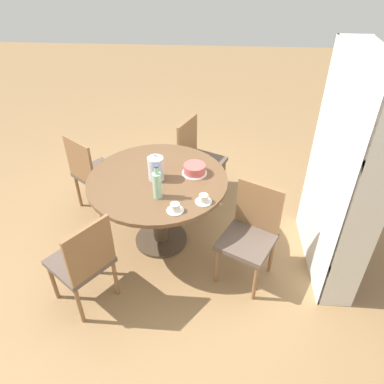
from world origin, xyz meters
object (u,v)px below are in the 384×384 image
bookshelf (340,180)px  cake_main (195,169)px  chair_d (250,233)px  chair_c (84,261)px  chair_a (198,157)px  coffee_pot (156,167)px  cup_b (204,199)px  chair_b (93,172)px  cup_a (175,208)px  water_bottle (157,185)px

bookshelf → cake_main: bookshelf is taller
chair_d → cake_main: chair_d is taller
chair_c → bookshelf: bookshelf is taller
chair_a → chair_c: (1.59, -0.81, 0.00)m
chair_c → bookshelf: 2.14m
coffee_pot → cake_main: bearing=106.7°
cup_b → bookshelf: bearing=98.0°
bookshelf → cup_b: bookshelf is taller
chair_b → cake_main: (0.38, 1.08, 0.32)m
bookshelf → cup_a: bearing=102.1°
chair_c → chair_a: bearing=-170.0°
chair_a → bookshelf: 1.62m
chair_a → coffee_pot: (0.83, -0.33, 0.39)m
chair_c → coffee_pot: bearing=-175.5°
bookshelf → cake_main: bearing=77.8°
chair_b → chair_c: same height
chair_c → chair_b: bearing=-130.7°
bookshelf → cake_main: size_ratio=8.38×
bookshelf → cup_b: 1.12m
chair_d → cup_a: size_ratio=6.45×
water_bottle → cup_a: 0.25m
chair_a → water_bottle: bearing=-169.1°
coffee_pot → cup_a: size_ratio=1.85×
chair_a → cup_b: bearing=-149.9°
cake_main → cup_a: (0.54, -0.12, -0.02)m
chair_c → coffee_pot: coffee_pot is taller
water_bottle → cup_a: bearing=42.9°
water_bottle → chair_d: bearing=83.4°
chair_a → water_bottle: size_ratio=2.89×
coffee_pot → cup_b: size_ratio=1.85×
chair_a → cake_main: (0.74, 0.00, 0.32)m
chair_a → water_bottle: 1.21m
chair_a → chair_b: bearing=133.3°
chair_b → bookshelf: 2.40m
chair_b → chair_d: bearing=-171.4°
chair_c → cake_main: size_ratio=3.92×
chair_d → coffee_pot: 0.99m
water_bottle → cup_b: (0.04, 0.38, -0.10)m
chair_c → coffee_pot: size_ratio=3.49×
cake_main → chair_a: bearing=-179.8°
coffee_pot → chair_a: bearing=158.5°
bookshelf → cake_main: (-0.26, -1.19, -0.11)m
bookshelf → cup_b: bearing=98.0°
coffee_pot → water_bottle: 0.27m
coffee_pot → cup_a: coffee_pot is taller
chair_c → water_bottle: water_bottle is taller
chair_b → chair_d: (0.84, 1.58, 0.00)m
chair_c → cake_main: 1.22m
chair_c → chair_d: (-0.40, 1.31, 0.00)m
coffee_pot → cake_main: (-0.10, 0.33, -0.07)m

